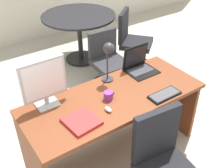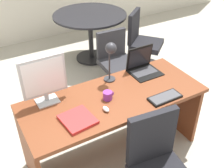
% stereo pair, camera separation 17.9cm
% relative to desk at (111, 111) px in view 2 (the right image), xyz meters
% --- Properties ---
extents(ground, '(12.00, 12.00, 0.00)m').
position_rel_desk_xyz_m(ground, '(0.00, 1.45, -0.54)').
color(ground, '#B7B2A3').
extents(desk, '(1.76, 0.72, 0.76)m').
position_rel_desk_xyz_m(desk, '(0.00, 0.00, 0.00)').
color(desk, brown).
rests_on(desk, ground).
extents(monitor, '(0.40, 0.16, 0.46)m').
position_rel_desk_xyz_m(monitor, '(-0.57, 0.19, 0.47)').
color(monitor, '#B7BABF').
rests_on(monitor, desk).
extents(laptop, '(0.31, 0.28, 0.27)m').
position_rel_desk_xyz_m(laptop, '(0.50, 0.21, 0.30)').
color(laptop, black).
rests_on(laptop, desk).
extents(keyboard, '(0.32, 0.14, 0.02)m').
position_rel_desk_xyz_m(keyboard, '(0.40, -0.32, 0.23)').
color(keyboard, black).
rests_on(keyboard, desk).
extents(mouse, '(0.05, 0.08, 0.04)m').
position_rel_desk_xyz_m(mouse, '(-0.17, -0.20, 0.23)').
color(mouse, silver).
rests_on(mouse, desk).
extents(desk_lamp, '(0.12, 0.14, 0.43)m').
position_rel_desk_xyz_m(desk_lamp, '(0.11, 0.20, 0.53)').
color(desk_lamp, '#2D2D33').
rests_on(desk_lamp, desk).
extents(book, '(0.28, 0.30, 0.03)m').
position_rel_desk_xyz_m(book, '(-0.44, -0.19, 0.23)').
color(book, red).
rests_on(book, desk).
extents(coffee_mug, '(0.11, 0.09, 0.08)m').
position_rel_desk_xyz_m(coffee_mug, '(-0.07, -0.06, 0.26)').
color(coffee_mug, purple).
rests_on(coffee_mug, desk).
extents(meeting_table, '(1.17, 1.17, 0.80)m').
position_rel_desk_xyz_m(meeting_table, '(0.76, 1.99, 0.06)').
color(meeting_table, black).
rests_on(meeting_table, ground).
extents(meeting_chair_near, '(0.65, 0.65, 0.93)m').
position_rel_desk_xyz_m(meeting_chair_near, '(1.32, 1.30, -0.16)').
color(meeting_chair_near, black).
rests_on(meeting_chair_near, ground).
extents(meeting_chair_far, '(0.56, 0.56, 0.79)m').
position_rel_desk_xyz_m(meeting_chair_far, '(0.72, 1.09, -0.23)').
color(meeting_chair_far, black).
rests_on(meeting_chair_far, ground).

